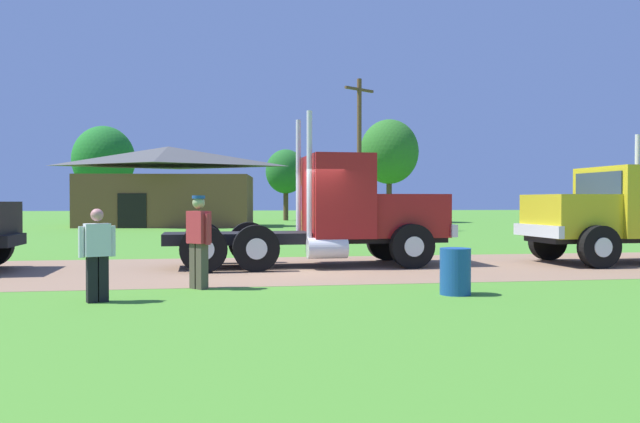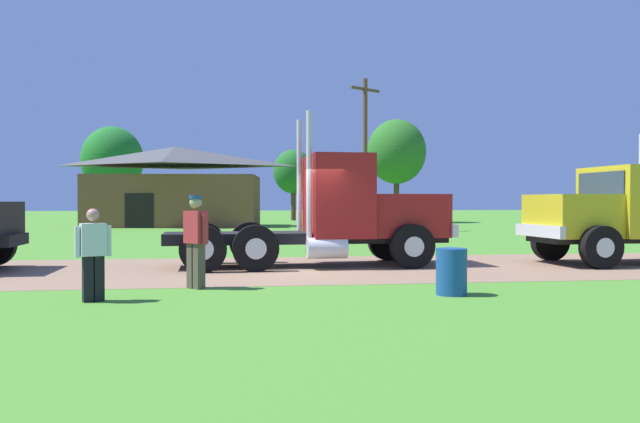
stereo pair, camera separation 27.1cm
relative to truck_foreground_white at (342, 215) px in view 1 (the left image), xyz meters
The scene contains 12 objects.
ground_plane 2.04m from the truck_foreground_white, 155.15° to the right, with size 200.00×200.00×0.00m, color #4B8C2B.
dirt_track 2.04m from the truck_foreground_white, 155.15° to the right, with size 120.00×6.50×0.01m, color #8F6E53.
truck_foreground_white is the anchor object (origin of this frame).
truck_near_right 7.92m from the truck_foreground_white, ahead, with size 7.75×3.01×3.67m.
visitor_standing_near 5.38m from the truck_foreground_white, 132.11° to the right, with size 0.49×0.52×1.81m.
visitor_walking_mid 7.51m from the truck_foreground_white, 134.29° to the right, with size 0.57×0.40×1.58m.
steel_barrel 5.64m from the truck_foreground_white, 79.12° to the right, with size 0.56×0.56×0.85m, color #19478C.
shed_building 28.25m from the truck_foreground_white, 103.98° to the left, with size 12.27×7.68×5.42m.
utility_pole_near 19.23m from the truck_foreground_white, 76.33° to the left, with size 1.91×1.33×8.62m.
tree_left 43.62m from the truck_foreground_white, 108.15° to the left, with size 5.38×5.38×8.33m.
tree_mid 39.39m from the truck_foreground_white, 86.55° to the left, with size 3.57×3.57×6.31m.
tree_right 34.64m from the truck_foreground_white, 72.92° to the left, with size 4.72×4.72×8.29m.
Camera 1 is at (-1.73, -15.75, 1.70)m, focal length 35.33 mm.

